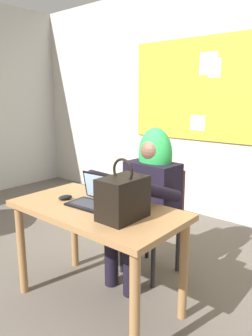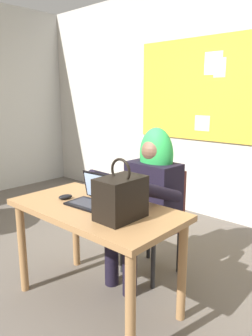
{
  "view_description": "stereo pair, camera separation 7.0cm",
  "coord_description": "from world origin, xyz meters",
  "px_view_note": "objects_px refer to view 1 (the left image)",
  "views": [
    {
      "loc": [
        1.61,
        -1.46,
        1.48
      ],
      "look_at": [
        0.12,
        0.27,
        0.96
      ],
      "focal_mm": 34.28,
      "sensor_mm": 36.0,
      "label": 1
    },
    {
      "loc": [
        1.67,
        -1.41,
        1.48
      ],
      "look_at": [
        0.12,
        0.27,
        0.96
      ],
      "focal_mm": 34.28,
      "sensor_mm": 36.0,
      "label": 2
    }
  ],
  "objects_px": {
    "chair_at_desk": "(156,215)",
    "laptop": "(94,198)",
    "person_costumed": "(147,192)",
    "computer_mouse": "(65,197)",
    "handbag": "(123,198)",
    "desk_main": "(97,222)"
  },
  "relations": [
    {
      "from": "person_costumed",
      "to": "computer_mouse",
      "type": "height_order",
      "value": "person_costumed"
    },
    {
      "from": "chair_at_desk",
      "to": "person_costumed",
      "type": "bearing_deg",
      "value": -0.25
    },
    {
      "from": "chair_at_desk",
      "to": "computer_mouse",
      "type": "bearing_deg",
      "value": -20.7
    },
    {
      "from": "laptop",
      "to": "computer_mouse",
      "type": "height_order",
      "value": "laptop"
    },
    {
      "from": "computer_mouse",
      "to": "person_costumed",
      "type": "bearing_deg",
      "value": 79.5
    },
    {
      "from": "desk_main",
      "to": "computer_mouse",
      "type": "xyz_separation_m",
      "value": [
        -0.28,
        -0.04,
        0.13
      ]
    },
    {
      "from": "laptop",
      "to": "computer_mouse",
      "type": "relative_size",
      "value": 3.13
    },
    {
      "from": "handbag",
      "to": "chair_at_desk",
      "type": "bearing_deg",
      "value": 109.38
    },
    {
      "from": "laptop",
      "to": "computer_mouse",
      "type": "distance_m",
      "value": 0.24
    },
    {
      "from": "desk_main",
      "to": "chair_at_desk",
      "type": "bearing_deg",
      "value": 88.23
    },
    {
      "from": "person_costumed",
      "to": "laptop",
      "type": "xyz_separation_m",
      "value": [
        -0.07,
        -0.52,
        0.07
      ]
    },
    {
      "from": "chair_at_desk",
      "to": "laptop",
      "type": "xyz_separation_m",
      "value": [
        -0.07,
        -0.65,
        0.3
      ]
    },
    {
      "from": "laptop",
      "to": "desk_main",
      "type": "bearing_deg",
      "value": -35.93
    },
    {
      "from": "chair_at_desk",
      "to": "handbag",
      "type": "distance_m",
      "value": 0.85
    },
    {
      "from": "person_costumed",
      "to": "computer_mouse",
      "type": "distance_m",
      "value": 0.66
    },
    {
      "from": "desk_main",
      "to": "chair_at_desk",
      "type": "xyz_separation_m",
      "value": [
        0.02,
        0.68,
        -0.14
      ]
    },
    {
      "from": "person_costumed",
      "to": "handbag",
      "type": "bearing_deg",
      "value": 25.75
    },
    {
      "from": "chair_at_desk",
      "to": "handbag",
      "type": "height_order",
      "value": "handbag"
    },
    {
      "from": "desk_main",
      "to": "computer_mouse",
      "type": "distance_m",
      "value": 0.31
    },
    {
      "from": "chair_at_desk",
      "to": "handbag",
      "type": "xyz_separation_m",
      "value": [
        0.25,
        -0.72,
        0.38
      ]
    },
    {
      "from": "desk_main",
      "to": "person_costumed",
      "type": "relative_size",
      "value": 0.98
    },
    {
      "from": "person_costumed",
      "to": "computer_mouse",
      "type": "bearing_deg",
      "value": -24.8
    }
  ]
}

